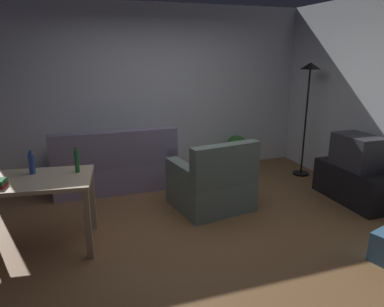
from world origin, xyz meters
The scene contains 11 objects.
ground_plane centered at (0.00, 0.00, -0.01)m, with size 5.20×4.40×0.02m, color brown.
wall_rear centered at (0.00, 2.20, 1.35)m, with size 5.20×0.10×2.70m, color silver.
couch centered at (-0.74, 1.59, 0.31)m, with size 1.74×0.84×0.92m.
tv_stand centered at (2.25, 0.07, 0.24)m, with size 0.44×1.10×0.48m.
tv centered at (2.25, 0.07, 0.70)m, with size 0.41×0.60×0.44m.
torchiere_lamp centered at (2.25, 1.20, 1.41)m, with size 0.32×0.32×1.81m.
desk centered at (-1.73, 0.12, 0.65)m, with size 1.28×0.84×0.76m.
potted_plant centered at (1.39, 1.90, 0.33)m, with size 0.36×0.36×0.57m.
armchair centered at (0.37, 0.46, 0.32)m, with size 1.03×0.98×0.92m.
bottle_blue centered at (-1.70, 0.28, 0.87)m, with size 0.06×0.06×0.25m.
bottle_green centered at (-1.26, 0.19, 0.88)m, with size 0.05×0.05×0.27m.
Camera 1 is at (-1.22, -3.46, 1.96)m, focal length 32.78 mm.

